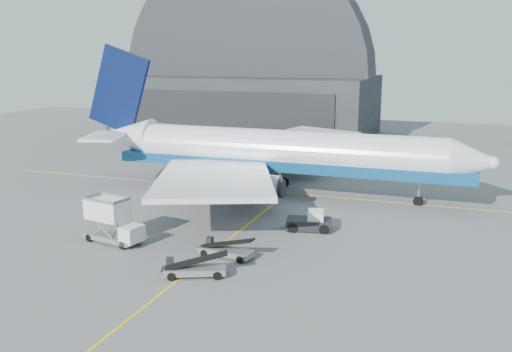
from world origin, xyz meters
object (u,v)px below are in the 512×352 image
at_px(pushback_tug, 310,222).
at_px(belt_loader_a, 194,269).
at_px(belt_loader_b, 226,250).
at_px(catering_truck, 112,221).
at_px(airliner, 271,152).

relative_size(pushback_tug, belt_loader_a, 0.92).
height_order(pushback_tug, belt_loader_b, pushback_tug).
bearing_deg(belt_loader_a, belt_loader_b, 59.36).
xyz_separation_m(catering_truck, pushback_tug, (15.88, 9.71, -1.23)).
bearing_deg(pushback_tug, airliner, 111.66).
bearing_deg(pushback_tug, belt_loader_a, -122.08).
bearing_deg(pushback_tug, belt_loader_b, -127.70).
distance_m(catering_truck, belt_loader_b, 11.16).
bearing_deg(belt_loader_a, pushback_tug, 46.44).
bearing_deg(catering_truck, airliner, 82.24).
bearing_deg(belt_loader_a, airliner, 73.20).
bearing_deg(airliner, catering_truck, -108.59).
height_order(catering_truck, belt_loader_b, catering_truck).
bearing_deg(airliner, belt_loader_a, -84.03).
xyz_separation_m(belt_loader_a, belt_loader_b, (0.65, 4.70, -0.01)).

